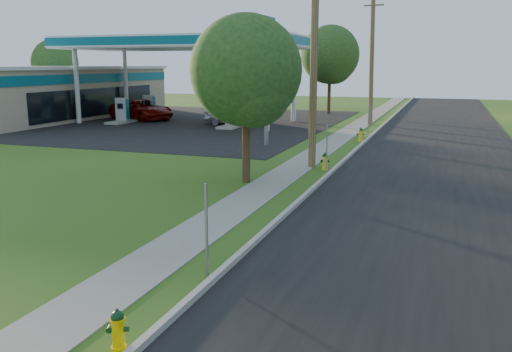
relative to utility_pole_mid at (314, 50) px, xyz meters
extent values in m
cube|color=black|center=(5.10, -7.00, -4.94)|extent=(8.00, 120.00, 0.02)
cube|color=#9E9B92|center=(1.10, -7.00, -4.88)|extent=(0.15, 120.00, 0.15)
cube|color=gray|center=(-0.65, -7.00, -4.94)|extent=(1.50, 120.00, 0.03)
cube|color=black|center=(-15.40, 15.00, -4.94)|extent=(26.00, 28.00, 0.02)
cylinder|color=brown|center=(0.00, 0.00, -0.05)|extent=(0.32, 0.32, 9.80)
cylinder|color=brown|center=(0.00, 18.00, -0.20)|extent=(0.49, 0.32, 9.50)
cube|color=brown|center=(0.00, 18.00, 3.55)|extent=(1.40, 0.10, 0.12)
cube|color=gray|center=(0.85, -12.80, -3.95)|extent=(0.05, 0.04, 2.00)
cube|color=gray|center=(0.85, -1.00, -3.95)|extent=(0.05, 0.04, 2.00)
cube|color=gray|center=(0.85, 11.20, -3.95)|extent=(0.05, 0.04, 2.00)
cylinder|color=silver|center=(-20.90, 11.70, -2.20)|extent=(0.36, 0.36, 5.50)
cylinder|color=silver|center=(-20.90, 18.30, -2.20)|extent=(0.36, 0.36, 5.50)
cylinder|color=silver|center=(-5.90, 11.70, -2.20)|extent=(0.36, 0.36, 5.50)
cylinder|color=silver|center=(-5.90, 18.30, -2.20)|extent=(0.36, 0.36, 5.50)
cube|color=silver|center=(-13.40, 15.00, 1.00)|extent=(18.00, 9.00, 0.90)
cube|color=#075E71|center=(-13.40, 15.00, 1.00)|extent=(18.15, 9.15, 0.63)
cube|color=silver|center=(-13.40, 15.00, 0.68)|extent=(18.18, 9.18, 0.10)
cube|color=#9E9B92|center=(-17.90, 13.00, -4.86)|extent=(1.20, 3.20, 0.18)
cube|color=#9EA0A3|center=(-17.90, 13.00, -3.90)|extent=(0.90, 0.50, 1.70)
cube|color=#075E71|center=(-17.90, 13.00, -3.90)|extent=(0.94, 0.40, 1.50)
cube|color=black|center=(-17.90, 12.73, -3.65)|extent=(0.50, 0.02, 0.40)
cube|color=#9E9B92|center=(-8.90, 13.00, -4.86)|extent=(1.20, 3.20, 0.18)
cube|color=#9EA0A3|center=(-8.90, 13.00, -3.90)|extent=(0.90, 0.50, 1.70)
cube|color=#075E71|center=(-8.90, 13.00, -3.90)|extent=(0.94, 0.40, 1.50)
cube|color=black|center=(-8.90, 12.73, -3.65)|extent=(0.50, 0.02, 0.40)
cube|color=#9E9B92|center=(-17.90, 17.00, -4.86)|extent=(1.20, 3.20, 0.18)
cube|color=#9EA0A3|center=(-17.90, 17.00, -3.90)|extent=(0.90, 0.50, 1.70)
cube|color=#075E71|center=(-17.90, 17.00, -3.90)|extent=(0.94, 0.40, 1.50)
cube|color=black|center=(-17.90, 16.73, -3.65)|extent=(0.50, 0.02, 0.40)
cube|color=#9E9B92|center=(-8.90, 17.00, -4.86)|extent=(1.20, 3.20, 0.18)
cube|color=#9EA0A3|center=(-8.90, 17.00, -3.90)|extent=(0.90, 0.50, 1.70)
cube|color=#075E71|center=(-8.90, 17.00, -3.90)|extent=(0.94, 0.40, 1.50)
cube|color=black|center=(-8.90, 16.73, -3.65)|extent=(0.50, 0.02, 0.40)
cube|color=tan|center=(-26.40, 15.00, -2.95)|extent=(10.00, 22.00, 4.00)
cube|color=#075E71|center=(-21.38, 15.00, -1.65)|extent=(0.06, 22.00, 0.70)
cube|color=black|center=(-21.37, 15.00, -3.55)|extent=(0.06, 16.06, 2.20)
cube|color=silver|center=(-26.40, 15.00, -0.83)|extent=(10.40, 22.40, 0.25)
cylinder|color=gray|center=(-3.90, 5.50, -2.45)|extent=(0.24, 0.24, 5.00)
cube|color=silver|center=(-3.90, 5.50, 0.85)|extent=(0.30, 2.00, 2.00)
cube|color=#075E71|center=(-3.90, 5.50, 1.65)|extent=(0.34, 2.04, 0.50)
cylinder|color=#3D2617|center=(-1.62, -3.78, -3.35)|extent=(0.30, 0.30, 3.20)
sphere|color=#1C4117|center=(-1.62, -3.78, -0.80)|extent=(4.09, 4.09, 4.09)
sphere|color=#1C4117|center=(-1.22, -4.08, -1.44)|extent=(2.81, 2.81, 2.81)
cylinder|color=#3D2617|center=(-4.68, 25.81, -2.94)|extent=(0.30, 0.30, 4.03)
sphere|color=#1C4117|center=(-4.68, 25.81, 0.29)|extent=(5.16, 5.16, 5.16)
sphere|color=#1C4117|center=(-4.28, 25.51, -0.52)|extent=(3.55, 3.55, 3.55)
cylinder|color=#3D2617|center=(-31.36, 22.20, -3.19)|extent=(0.30, 0.30, 3.53)
sphere|color=#1C4117|center=(-31.36, 22.20, -0.36)|extent=(4.52, 4.52, 4.52)
sphere|color=#1C4117|center=(-30.96, 21.90, -1.07)|extent=(3.11, 3.11, 3.11)
cylinder|color=#FFCF00|center=(0.78, -15.98, -4.93)|extent=(0.25, 0.25, 0.05)
cylinder|color=#FFCF00|center=(0.78, -15.98, -4.68)|extent=(0.20, 0.20, 0.54)
cylinder|color=#FFCF00|center=(0.78, -15.98, -4.45)|extent=(0.25, 0.25, 0.04)
sphere|color=#0E3716|center=(0.78, -15.98, -4.41)|extent=(0.21, 0.21, 0.21)
cylinder|color=#0E3716|center=(0.78, -15.98, -4.30)|extent=(0.05, 0.05, 0.05)
cylinder|color=#0E3716|center=(0.82, -16.10, -4.61)|extent=(0.13, 0.14, 0.10)
cylinder|color=#0E3716|center=(0.66, -16.02, -4.61)|extent=(0.11, 0.11, 0.08)
cylinder|color=#0E3716|center=(0.90, -15.94, -4.61)|extent=(0.11, 0.11, 0.08)
cylinder|color=yellow|center=(0.67, -0.42, -4.92)|extent=(0.28, 0.28, 0.06)
cylinder|color=yellow|center=(0.67, -0.42, -4.65)|extent=(0.22, 0.22, 0.60)
cylinder|color=yellow|center=(0.67, -0.42, -4.39)|extent=(0.28, 0.28, 0.04)
sphere|color=#063810|center=(0.67, -0.42, -4.35)|extent=(0.23, 0.23, 0.23)
cylinder|color=#063810|center=(0.67, -0.42, -4.23)|extent=(0.05, 0.05, 0.06)
cylinder|color=#063810|center=(0.69, -0.56, -4.57)|extent=(0.13, 0.14, 0.11)
cylinder|color=#063810|center=(0.53, -0.44, -4.57)|extent=(0.11, 0.10, 0.09)
cylinder|color=#063810|center=(0.81, -0.40, -4.57)|extent=(0.11, 0.10, 0.09)
cylinder|color=yellow|center=(0.78, 8.69, -4.92)|extent=(0.31, 0.31, 0.07)
cylinder|color=yellow|center=(0.78, 8.69, -4.62)|extent=(0.25, 0.25, 0.67)
cylinder|color=yellow|center=(0.78, 8.69, -4.33)|extent=(0.31, 0.31, 0.04)
sphere|color=#0D351C|center=(0.78, 8.69, -4.28)|extent=(0.26, 0.26, 0.26)
cylinder|color=#0D351C|center=(0.78, 8.69, -4.15)|extent=(0.06, 0.06, 0.07)
cylinder|color=#0D351C|center=(0.78, 8.54, -4.53)|extent=(0.12, 0.14, 0.12)
cylinder|color=#0D351C|center=(0.63, 8.69, -4.53)|extent=(0.11, 0.10, 0.10)
cylinder|color=#0D351C|center=(0.94, 8.69, -4.53)|extent=(0.11, 0.10, 0.10)
imported|color=#6B0905|center=(-17.81, 15.60, -4.13)|extent=(6.50, 4.80, 1.64)
imported|color=#AAADB1|center=(-9.70, 14.83, -4.26)|extent=(4.34, 2.49, 1.39)
camera|label=1|loc=(5.36, -22.57, -0.59)|focal=38.00mm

